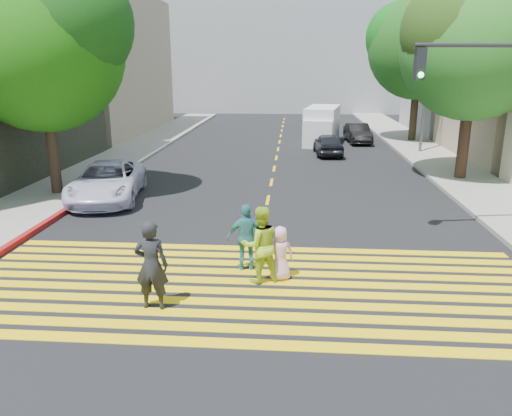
# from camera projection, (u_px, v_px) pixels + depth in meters

# --- Properties ---
(ground) EXTENTS (120.00, 120.00, 0.00)m
(ground) POSITION_uv_depth(u_px,v_px,m) (245.00, 313.00, 10.30)
(ground) COLOR black
(sidewalk_left) EXTENTS (3.00, 40.00, 0.15)m
(sidewalk_left) POSITION_uv_depth(u_px,v_px,m) (146.00, 144.00, 31.98)
(sidewalk_left) COLOR gray
(sidewalk_left) RESTS_ON ground
(sidewalk_right) EXTENTS (3.00, 60.00, 0.15)m
(sidewalk_right) POSITION_uv_depth(u_px,v_px,m) (450.00, 170.00, 24.04)
(sidewalk_right) COLOR gray
(sidewalk_right) RESTS_ON ground
(curb_red) EXTENTS (0.20, 8.00, 0.16)m
(curb_red) POSITION_uv_depth(u_px,v_px,m) (55.00, 217.00, 16.52)
(curb_red) COLOR maroon
(curb_red) RESTS_ON ground
(crosswalk) EXTENTS (13.40, 5.30, 0.01)m
(crosswalk) POSITION_uv_depth(u_px,v_px,m) (250.00, 286.00, 11.52)
(crosswalk) COLOR yellow
(crosswalk) RESTS_ON ground
(lane_line) EXTENTS (0.12, 34.40, 0.01)m
(lane_line) POSITION_uv_depth(u_px,v_px,m) (279.00, 145.00, 31.86)
(lane_line) COLOR yellow
(lane_line) RESTS_ON ground
(building_left_tan) EXTENTS (12.00, 16.00, 10.00)m
(building_left_tan) POSITION_uv_depth(u_px,v_px,m) (66.00, 64.00, 36.91)
(building_left_tan) COLOR tan
(building_left_tan) RESTS_ON ground
(building_right_grey) EXTENTS (10.00, 10.00, 10.00)m
(building_right_grey) POSITION_uv_depth(u_px,v_px,m) (487.00, 64.00, 36.60)
(building_right_grey) COLOR gray
(building_right_grey) RESTS_ON ground
(backdrop_block) EXTENTS (30.00, 8.00, 12.00)m
(backdrop_block) POSITION_uv_depth(u_px,v_px,m) (287.00, 55.00, 54.66)
(backdrop_block) COLOR gray
(backdrop_block) RESTS_ON ground
(tree_left) EXTENTS (7.82, 7.55, 8.59)m
(tree_left) POSITION_uv_depth(u_px,v_px,m) (43.00, 40.00, 17.95)
(tree_left) COLOR black
(tree_left) RESTS_ON ground
(tree_right_near) EXTENTS (7.31, 7.05, 8.88)m
(tree_right_near) POSITION_uv_depth(u_px,v_px,m) (477.00, 38.00, 20.53)
(tree_right_near) COLOR black
(tree_right_near) RESTS_ON ground
(tree_right_far) EXTENTS (8.77, 8.52, 9.38)m
(tree_right_far) POSITION_uv_depth(u_px,v_px,m) (421.00, 42.00, 31.51)
(tree_right_far) COLOR black
(tree_right_far) RESTS_ON ground
(pedestrian_man) EXTENTS (0.72, 0.48, 1.92)m
(pedestrian_man) POSITION_uv_depth(u_px,v_px,m) (151.00, 265.00, 10.25)
(pedestrian_man) COLOR black
(pedestrian_man) RESTS_ON ground
(pedestrian_woman) EXTENTS (1.08, 0.96, 1.84)m
(pedestrian_woman) POSITION_uv_depth(u_px,v_px,m) (260.00, 245.00, 11.56)
(pedestrian_woman) COLOR #A8CE27
(pedestrian_woman) RESTS_ON ground
(pedestrian_child) EXTENTS (0.73, 0.56, 1.32)m
(pedestrian_child) POSITION_uv_depth(u_px,v_px,m) (280.00, 253.00, 11.75)
(pedestrian_child) COLOR #E8ADCC
(pedestrian_child) RESTS_ON ground
(pedestrian_extra) EXTENTS (1.05, 0.59, 1.69)m
(pedestrian_extra) POSITION_uv_depth(u_px,v_px,m) (247.00, 237.00, 12.27)
(pedestrian_extra) COLOR teal
(pedestrian_extra) RESTS_ON ground
(white_sedan) EXTENTS (3.10, 5.39, 1.41)m
(white_sedan) POSITION_uv_depth(u_px,v_px,m) (107.00, 182.00, 18.79)
(white_sedan) COLOR silver
(white_sedan) RESTS_ON ground
(dark_car_near) EXTENTS (1.67, 3.74, 1.25)m
(dark_car_near) POSITION_uv_depth(u_px,v_px,m) (328.00, 144.00, 28.29)
(dark_car_near) COLOR black
(dark_car_near) RESTS_ON ground
(silver_car) EXTENTS (2.32, 4.84, 1.36)m
(silver_car) POSITION_uv_depth(u_px,v_px,m) (322.00, 121.00, 39.16)
(silver_car) COLOR #AFAFAF
(silver_car) RESTS_ON ground
(dark_car_parked) EXTENTS (1.58, 3.88, 1.25)m
(dark_car_parked) POSITION_uv_depth(u_px,v_px,m) (358.00, 133.00, 32.78)
(dark_car_parked) COLOR black
(dark_car_parked) RESTS_ON ground
(white_van) EXTENTS (2.64, 5.22, 2.35)m
(white_van) POSITION_uv_depth(u_px,v_px,m) (322.00, 126.00, 32.30)
(white_van) COLOR white
(white_van) RESTS_ON ground
(traffic_signal) EXTENTS (3.94, 0.92, 5.83)m
(traffic_signal) POSITION_uv_depth(u_px,v_px,m) (507.00, 109.00, 13.77)
(traffic_signal) COLOR black
(traffic_signal) RESTS_ON ground
(street_lamp) EXTENTS (1.98, 0.50, 8.76)m
(street_lamp) POSITION_uv_depth(u_px,v_px,m) (425.00, 63.00, 27.44)
(street_lamp) COLOR #58595C
(street_lamp) RESTS_ON ground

